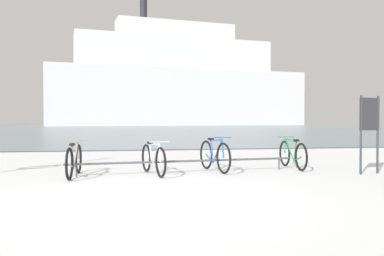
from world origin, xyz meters
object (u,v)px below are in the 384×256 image
(bicycle_1, at_px, (153,159))
(ferry_ship, at_px, (180,83))
(bicycle_0, at_px, (74,160))
(bicycle_2, at_px, (214,156))
(bicycle_3, at_px, (292,154))
(info_sign, at_px, (369,121))

(bicycle_1, relative_size, ferry_ship, 0.03)
(bicycle_0, bearing_deg, bicycle_2, 6.72)
(bicycle_0, bearing_deg, bicycle_3, 6.52)
(ferry_ship, bearing_deg, bicycle_0, -99.32)
(bicycle_2, xyz_separation_m, bicycle_3, (2.09, 0.23, -0.02))
(bicycle_1, xyz_separation_m, ferry_ship, (11.03, 77.66, 8.92))
(info_sign, bearing_deg, ferry_ship, 85.54)
(bicycle_1, height_order, bicycle_3, bicycle_3)
(bicycle_2, height_order, ferry_ship, ferry_ship)
(bicycle_0, xyz_separation_m, bicycle_1, (1.73, 0.05, -0.01))
(bicycle_3, distance_m, ferry_ship, 77.96)
(bicycle_1, height_order, ferry_ship, ferry_ship)
(info_sign, height_order, ferry_ship, ferry_ship)
(bicycle_0, xyz_separation_m, info_sign, (6.65, -0.65, 0.85))
(bicycle_3, relative_size, ferry_ship, 0.03)
(bicycle_0, height_order, bicycle_1, bicycle_0)
(bicycle_2, bearing_deg, bicycle_0, -173.28)
(bicycle_2, height_order, info_sign, info_sign)
(bicycle_0, relative_size, bicycle_3, 1.02)
(bicycle_2, height_order, bicycle_3, bicycle_2)
(ferry_ship, bearing_deg, info_sign, -94.46)
(bicycle_0, xyz_separation_m, bicycle_2, (3.24, 0.38, 0.02))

